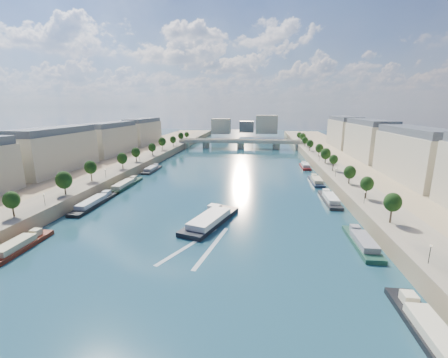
# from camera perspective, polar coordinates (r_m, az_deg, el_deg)

# --- Properties ---
(ground) EXTENTS (700.00, 700.00, 0.00)m
(ground) POSITION_cam_1_polar(r_m,az_deg,el_deg) (161.10, 0.55, 0.37)
(ground) COLOR #0C3138
(ground) RESTS_ON ground
(quay_left) EXTENTS (44.00, 520.00, 5.00)m
(quay_left) POSITION_cam_1_polar(r_m,az_deg,el_deg) (182.77, -22.51, 1.71)
(quay_left) COLOR #9E8460
(quay_left) RESTS_ON ground
(quay_right) EXTENTS (44.00, 520.00, 5.00)m
(quay_right) POSITION_cam_1_polar(r_m,az_deg,el_deg) (168.87, 25.63, 0.50)
(quay_right) COLOR #9E8460
(quay_right) RESTS_ON ground
(pave_left) EXTENTS (14.00, 520.00, 0.10)m
(pave_left) POSITION_cam_1_polar(r_m,az_deg,el_deg) (175.48, -18.30, 2.46)
(pave_left) COLOR gray
(pave_left) RESTS_ON quay_left
(pave_right) EXTENTS (14.00, 520.00, 0.10)m
(pave_right) POSITION_cam_1_polar(r_m,az_deg,el_deg) (164.08, 20.76, 1.53)
(pave_right) COLOR gray
(pave_right) RESTS_ON quay_right
(trees_left) EXTENTS (4.80, 268.80, 8.26)m
(trees_left) POSITION_cam_1_polar(r_m,az_deg,el_deg) (175.54, -17.57, 4.32)
(trees_left) COLOR #382B1E
(trees_left) RESTS_ON ground
(trees_right) EXTENTS (4.80, 268.80, 8.26)m
(trees_right) POSITION_cam_1_polar(r_m,az_deg,el_deg) (172.25, 19.49, 4.00)
(trees_right) COLOR #382B1E
(trees_right) RESTS_ON ground
(lamps_left) EXTENTS (0.36, 200.36, 4.28)m
(lamps_left) POSITION_cam_1_polar(r_m,az_deg,el_deg) (164.20, -18.40, 2.70)
(lamps_left) COLOR black
(lamps_left) RESTS_ON ground
(lamps_right) EXTENTS (0.36, 200.36, 4.28)m
(lamps_right) POSITION_cam_1_polar(r_m,az_deg,el_deg) (167.34, 18.95, 2.85)
(lamps_right) COLOR black
(lamps_right) RESTS_ON ground
(buildings_left) EXTENTS (16.00, 226.00, 23.20)m
(buildings_left) POSITION_cam_1_polar(r_m,az_deg,el_deg) (197.51, -24.52, 6.45)
(buildings_left) COLOR #C3B996
(buildings_left) RESTS_ON ground
(buildings_right) EXTENTS (16.00, 226.00, 23.20)m
(buildings_right) POSITION_cam_1_polar(r_m,az_deg,el_deg) (182.32, 28.78, 5.50)
(buildings_right) COLOR #C3B996
(buildings_right) RESTS_ON ground
(skyline) EXTENTS (79.00, 42.00, 22.00)m
(skyline) POSITION_cam_1_polar(r_m,az_deg,el_deg) (376.36, 4.74, 10.15)
(skyline) COLOR #C3B996
(skyline) RESTS_ON ground
(bridge) EXTENTS (112.00, 12.00, 8.15)m
(bridge) POSITION_cam_1_polar(r_m,az_deg,el_deg) (273.77, 3.20, 6.90)
(bridge) COLOR #C1B79E
(bridge) RESTS_ON ground
(tour_barge) EXTENTS (16.50, 29.50, 3.85)m
(tour_barge) POSITION_cam_1_polar(r_m,az_deg,el_deg) (98.01, -2.60, -7.81)
(tour_barge) COLOR black
(tour_barge) RESTS_ON ground
(wake) EXTENTS (15.52, 25.75, 0.04)m
(wake) POSITION_cam_1_polar(r_m,az_deg,el_deg) (83.50, -4.48, -12.59)
(wake) COLOR silver
(wake) RESTS_ON ground
(moored_barges_left) EXTENTS (5.00, 156.39, 3.60)m
(moored_barges_left) POSITION_cam_1_polar(r_m,az_deg,el_deg) (124.64, -23.74, -4.38)
(moored_barges_left) COLOR #182035
(moored_barges_left) RESTS_ON ground
(moored_barges_right) EXTENTS (5.00, 162.03, 3.60)m
(moored_barges_right) POSITION_cam_1_polar(r_m,az_deg,el_deg) (122.39, 19.99, -4.36)
(moored_barges_right) COLOR black
(moored_barges_right) RESTS_ON ground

